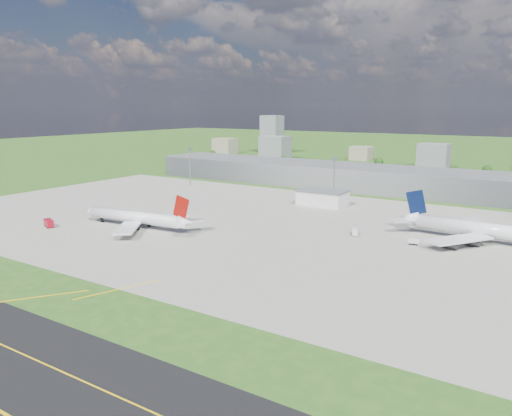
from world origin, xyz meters
The scene contains 21 objects.
ground centered at (0.00, 150.00, 0.00)m, with size 1400.00×1400.00×0.00m, color #275119.
apron centered at (10.00, 40.00, 0.04)m, with size 360.00×190.00×0.08m, color gray.
terminal centered at (0.00, 165.00, 7.50)m, with size 300.00×42.00×15.00m, color slate.
ops_building centered at (10.00, 100.00, 4.00)m, with size 26.00×16.00×8.00m, color silver.
mast_west centered at (-100.00, 115.00, 17.71)m, with size 3.50×2.00×25.90m.
mast_center centered at (10.00, 115.00, 17.71)m, with size 3.50×2.00×25.90m.
airliner_red_twin centered at (-38.10, 4.90, 4.60)m, with size 63.03×48.96×17.29m.
airliner_blue_quad centered at (103.05, 63.53, 5.37)m, with size 73.99×57.85×19.31m.
fire_truck centered at (-73.98, -16.78, 1.71)m, with size 8.23×5.60×3.43m.
tug_yellow centered at (-39.57, -0.95, 0.95)m, with size 4.23×3.95×1.83m.
van_white_near centered at (51.09, 45.73, 1.35)m, with size 4.33×5.79×2.68m.
van_white_far centered at (76.87, 44.39, 1.18)m, with size 4.73×2.83×2.32m.
bldg_far_w centered at (-220.00, 320.00, 9.00)m, with size 24.00×20.00×18.00m, color gray.
bldg_w centered at (-140.00, 300.00, 12.00)m, with size 28.00×22.00×24.00m, color slate.
bldg_cw centered at (-60.00, 340.00, 7.00)m, with size 20.00×18.00×14.00m, color gray.
bldg_c centered at (20.00, 310.00, 11.00)m, with size 26.00×20.00×22.00m, color slate.
bldg_tall_w centered at (-180.00, 360.00, 22.00)m, with size 22.00×20.00×44.00m, color slate.
tree_far_w centered at (-200.00, 270.00, 5.18)m, with size 7.20×7.20×8.80m.
tree_w centered at (-110.00, 265.00, 4.86)m, with size 6.75×6.75×8.25m.
tree_c centered at (-20.00, 280.00, 5.84)m, with size 8.10×8.10×9.90m.
tree_e centered at (70.00, 275.00, 5.51)m, with size 7.65×7.65×9.35m.
Camera 1 is at (128.68, -153.61, 55.19)m, focal length 35.00 mm.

